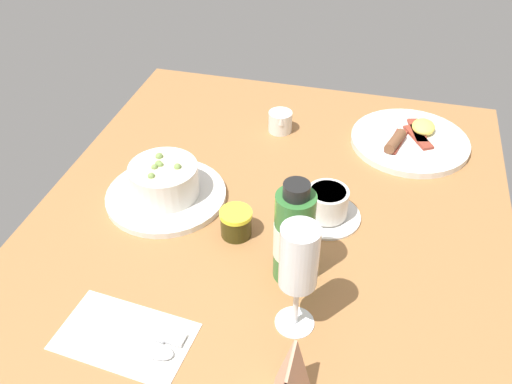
% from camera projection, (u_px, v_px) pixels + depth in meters
% --- Properties ---
extents(ground_plane, '(1.10, 0.84, 0.03)m').
position_uv_depth(ground_plane, '(262.00, 245.00, 0.95)').
color(ground_plane, '#9E6B3D').
extents(porridge_bowl, '(0.22, 0.22, 0.08)m').
position_uv_depth(porridge_bowl, '(165.00, 184.00, 1.00)').
color(porridge_bowl, silver).
rests_on(porridge_bowl, ground_plane).
extents(cutlery_setting, '(0.13, 0.20, 0.01)m').
position_uv_depth(cutlery_setting, '(128.00, 337.00, 0.78)').
color(cutlery_setting, silver).
rests_on(cutlery_setting, ground_plane).
extents(coffee_cup, '(0.12, 0.12, 0.06)m').
position_uv_depth(coffee_cup, '(326.00, 205.00, 0.97)').
color(coffee_cup, silver).
rests_on(coffee_cup, ground_plane).
extents(creamer_jug, '(0.06, 0.05, 0.05)m').
position_uv_depth(creamer_jug, '(280.00, 122.00, 1.19)').
color(creamer_jug, silver).
rests_on(creamer_jug, ground_plane).
extents(wine_glass, '(0.06, 0.06, 0.19)m').
position_uv_depth(wine_glass, '(299.00, 262.00, 0.72)').
color(wine_glass, white).
rests_on(wine_glass, ground_plane).
extents(jam_jar, '(0.06, 0.06, 0.05)m').
position_uv_depth(jam_jar, '(237.00, 222.00, 0.94)').
color(jam_jar, '#342E0E').
rests_on(jam_jar, ground_plane).
extents(sauce_bottle_green, '(0.06, 0.06, 0.18)m').
position_uv_depth(sauce_bottle_green, '(294.00, 236.00, 0.83)').
color(sauce_bottle_green, '#337233').
rests_on(sauce_bottle_green, ground_plane).
extents(breakfast_plate, '(0.24, 0.24, 0.04)m').
position_uv_depth(breakfast_plate, '(410.00, 140.00, 1.16)').
color(breakfast_plate, silver).
rests_on(breakfast_plate, ground_plane).
extents(menu_card, '(0.06, 0.05, 0.09)m').
position_uv_depth(menu_card, '(290.00, 382.00, 0.68)').
color(menu_card, tan).
rests_on(menu_card, ground_plane).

